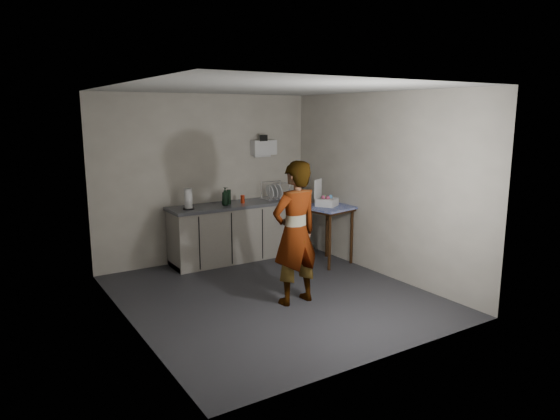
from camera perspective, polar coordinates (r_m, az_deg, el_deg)
ground at (r=6.52m, az=-0.84°, el=-9.70°), size 4.00×4.00×0.00m
wall_back at (r=7.93m, az=-8.38°, el=3.61°), size 3.60×0.02×2.60m
wall_right at (r=7.27m, az=11.29°, el=2.84°), size 0.02×4.00×2.60m
wall_left at (r=5.49m, az=-17.05°, el=-0.06°), size 0.02×4.00×2.60m
ceiling at (r=6.11m, az=-0.91°, el=13.72°), size 3.60×4.00×0.01m
kitchen_counter at (r=8.01m, az=-4.74°, el=-2.60°), size 2.24×0.62×0.91m
wall_shelf at (r=8.28m, az=-1.89°, el=7.14°), size 0.42×0.18×0.37m
side_table at (r=7.70m, az=5.56°, el=-0.40°), size 0.82×0.82×0.91m
standing_man at (r=6.04m, az=1.74°, el=-2.66°), size 0.67×0.47×1.76m
soap_bottle at (r=7.70m, az=-6.29°, el=1.56°), size 0.15×0.15×0.28m
soda_can at (r=7.90m, az=-4.30°, el=1.27°), size 0.07×0.07×0.12m
dark_bottle at (r=7.79m, az=-5.88°, el=1.49°), size 0.07×0.07×0.23m
paper_towel at (r=7.48m, az=-10.44°, el=1.20°), size 0.17×0.17×0.31m
dish_rack at (r=8.22m, az=-0.60°, el=1.70°), size 0.42×0.31×0.29m
bakery_box at (r=7.67m, az=5.25°, el=1.14°), size 0.40×0.40×0.40m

